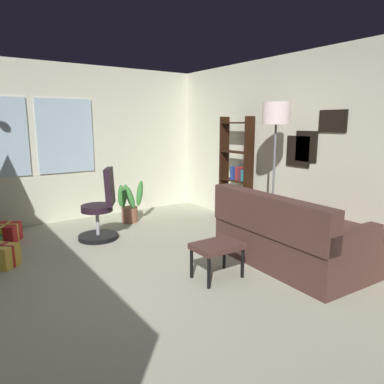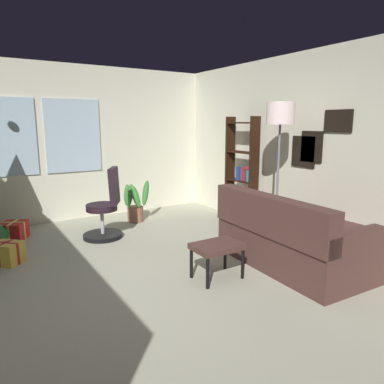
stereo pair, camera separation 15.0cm
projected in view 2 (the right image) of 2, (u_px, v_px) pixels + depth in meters
ground_plane at (152, 297)px, 3.52m from camera, size 5.10×6.36×0.10m
wall_back_with_windows at (64, 143)px, 5.94m from camera, size 5.10×0.12×2.59m
wall_right_with_frames at (330, 150)px, 4.63m from camera, size 0.12×6.36×2.59m
couch at (303, 241)px, 4.08m from camera, size 1.55×1.80×0.86m
footstool at (217, 249)px, 3.77m from camera, size 0.51×0.37×0.39m
gift_box_red at (14, 231)px, 5.07m from camera, size 0.44×0.45×0.26m
gift_box_gold at (7, 253)px, 4.20m from camera, size 0.41×0.41×0.27m
office_chair at (106, 211)px, 5.11m from camera, size 0.59×0.57×1.02m
bookshelf at (242, 178)px, 5.79m from camera, size 0.18×0.64×1.74m
floor_lamp at (280, 124)px, 4.56m from camera, size 0.36×0.36×1.90m
potted_plant at (135, 204)px, 5.98m from camera, size 0.48×0.43×0.70m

